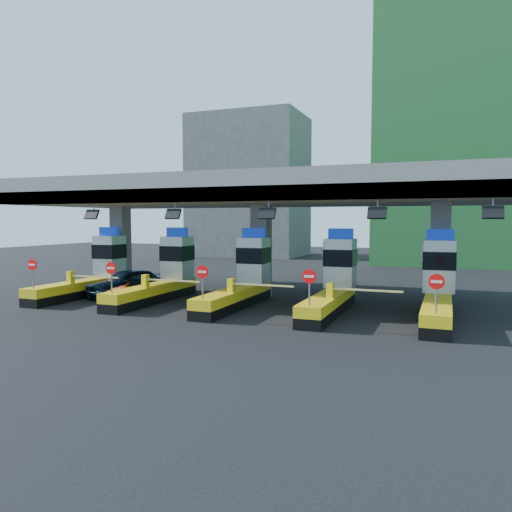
% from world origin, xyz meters
% --- Properties ---
extents(ground, '(120.00, 120.00, 0.00)m').
position_xyz_m(ground, '(0.00, 0.00, 0.00)').
color(ground, black).
rests_on(ground, ground).
extents(toll_canopy, '(28.00, 12.09, 7.00)m').
position_xyz_m(toll_canopy, '(0.00, 2.87, 6.13)').
color(toll_canopy, slate).
rests_on(toll_canopy, ground).
extents(toll_lane_far_left, '(4.43, 8.00, 4.16)m').
position_xyz_m(toll_lane_far_left, '(-10.00, 0.28, 1.40)').
color(toll_lane_far_left, black).
rests_on(toll_lane_far_left, ground).
extents(toll_lane_left, '(4.43, 8.00, 4.16)m').
position_xyz_m(toll_lane_left, '(-5.00, 0.28, 1.40)').
color(toll_lane_left, black).
rests_on(toll_lane_left, ground).
extents(toll_lane_center, '(4.43, 8.00, 4.16)m').
position_xyz_m(toll_lane_center, '(0.00, 0.28, 1.40)').
color(toll_lane_center, black).
rests_on(toll_lane_center, ground).
extents(toll_lane_right, '(4.43, 8.00, 4.16)m').
position_xyz_m(toll_lane_right, '(5.00, 0.28, 1.40)').
color(toll_lane_right, black).
rests_on(toll_lane_right, ground).
extents(toll_lane_far_right, '(4.43, 8.00, 4.16)m').
position_xyz_m(toll_lane_far_right, '(10.00, 0.28, 1.40)').
color(toll_lane_far_right, black).
rests_on(toll_lane_far_right, ground).
extents(bg_building_scaffold, '(18.00, 12.00, 28.00)m').
position_xyz_m(bg_building_scaffold, '(12.00, 32.00, 14.00)').
color(bg_building_scaffold, '#1E5926').
rests_on(bg_building_scaffold, ground).
extents(bg_building_concrete, '(14.00, 10.00, 18.00)m').
position_xyz_m(bg_building_concrete, '(-14.00, 36.00, 9.00)').
color(bg_building_concrete, '#4C4C49').
rests_on(bg_building_concrete, ground).
extents(van, '(3.75, 5.39, 1.70)m').
position_xyz_m(van, '(-7.49, 0.15, 0.85)').
color(van, black).
rests_on(van, ground).
extents(red_car, '(2.30, 3.87, 1.21)m').
position_xyz_m(red_car, '(-7.61, -0.27, 0.60)').
color(red_car, maroon).
rests_on(red_car, ground).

